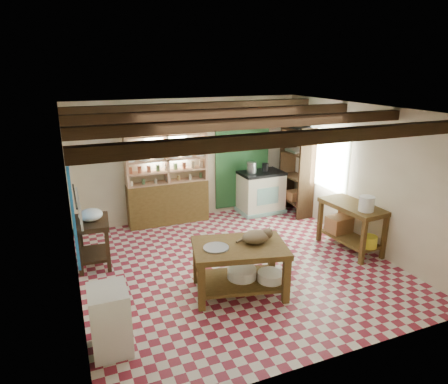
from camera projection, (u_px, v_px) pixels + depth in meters
name	position (u px, v px, depth m)	size (l,w,h in m)	color
floor	(236.00, 265.00, 6.79)	(5.00, 5.00, 0.02)	maroon
ceiling	(237.00, 110.00, 6.00)	(5.00, 5.00, 0.02)	#4A4A4F
wall_back	(189.00, 160.00, 8.60)	(5.00, 0.04, 2.60)	beige
wall_front	(333.00, 258.00, 4.19)	(5.00, 0.04, 2.60)	beige
wall_left	(71.00, 213.00, 5.48)	(0.04, 5.00, 2.60)	beige
wall_right	(361.00, 176.00, 7.30)	(0.04, 5.00, 2.60)	beige
ceiling_beams	(237.00, 118.00, 6.04)	(5.00, 3.80, 0.15)	#372313
blue_wall_patch	(72.00, 206.00, 6.35)	(0.04, 1.40, 1.60)	#1763B0
green_wall_patch	(242.00, 157.00, 9.04)	(1.30, 0.04, 2.30)	#215428
window_back	(166.00, 143.00, 8.28)	(0.90, 0.02, 0.80)	silver
window_right	(327.00, 160.00, 8.14)	(0.02, 1.30, 1.20)	silver
utensil_rail	(76.00, 206.00, 4.30)	(0.06, 0.90, 0.28)	black
pot_rack	(251.00, 118.00, 8.39)	(0.86, 0.12, 0.36)	black
shelving_unit	(167.00, 173.00, 8.29)	(1.70, 0.34, 2.20)	tan
tall_rack	(297.00, 171.00, 8.90)	(0.40, 0.86, 2.00)	#372313
work_table	(239.00, 269.00, 5.86)	(1.34, 0.89, 0.76)	brown
stove	(261.00, 192.00, 9.11)	(0.98, 0.66, 0.96)	#EDEACE
prep_table	(94.00, 242.00, 6.69)	(0.54, 0.79, 0.80)	#372313
white_cabinet	(110.00, 320.00, 4.65)	(0.44, 0.53, 0.80)	white
right_counter	(351.00, 227.00, 7.24)	(0.61, 1.22, 0.87)	brown
cat	(256.00, 237.00, 5.80)	(0.41, 0.31, 0.19)	#88714F
steel_tray	(216.00, 248.00, 5.64)	(0.37, 0.37, 0.02)	#AAAAB2
basin_large	(242.00, 273.00, 5.95)	(0.43, 0.43, 0.15)	white
basin_small	(271.00, 276.00, 5.87)	(0.39, 0.39, 0.13)	white
kettle_left	(252.00, 168.00, 8.83)	(0.21, 0.21, 0.24)	#AAAAB2
kettle_right	(265.00, 167.00, 8.97)	(0.15, 0.15, 0.18)	black
enamel_bowl	(91.00, 215.00, 6.54)	(0.39, 0.39, 0.19)	white
white_bucket	(367.00, 204.00, 6.75)	(0.26, 0.26, 0.26)	white
wicker_basket	(339.00, 224.00, 7.51)	(0.43, 0.34, 0.30)	#9A673E
yellow_tub	(369.00, 241.00, 6.89)	(0.28, 0.28, 0.20)	yellow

